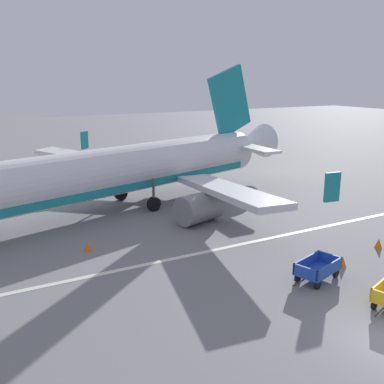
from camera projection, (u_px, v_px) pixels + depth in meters
apron_stripe at (227, 247)px, 27.43m from camera, size 120.00×0.36×0.01m
airplane at (121, 171)px, 34.69m from camera, size 37.09×30.08×11.34m
baggage_cart_third_in_row at (317, 269)px, 22.94m from camera, size 3.61×2.06×1.07m
traffic_cone_near_plane at (88, 246)px, 26.82m from camera, size 0.48×0.48×0.63m
traffic_cone_mid_apron at (343, 262)px, 24.55m from camera, size 0.46×0.46×0.61m
traffic_cone_by_carts at (379, 243)px, 27.29m from camera, size 0.46×0.46×0.61m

